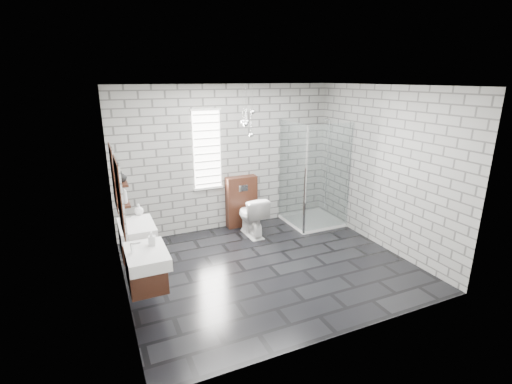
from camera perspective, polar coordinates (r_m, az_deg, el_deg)
floor at (r=5.89m, az=2.03°, el=-11.33°), size 4.20×3.60×0.02m
ceiling at (r=5.18m, az=2.36°, el=16.15°), size 4.20×3.60×0.02m
wall_back at (r=7.00m, az=-4.41°, el=5.15°), size 4.20×0.02×2.70m
wall_front at (r=3.93m, az=13.99°, el=-5.06°), size 4.20×0.02×2.70m
wall_left at (r=4.86m, az=-20.72°, el=-1.34°), size 0.02×3.60×2.70m
wall_right at (r=6.57m, az=18.97°, el=3.46°), size 0.02×3.60×2.70m
vanity_left at (r=4.65m, az=-16.97°, el=-9.76°), size 0.47×0.70×1.57m
vanity_right at (r=5.48m, az=-18.30°, el=-5.64°), size 0.47×0.70×1.57m
shelf_lower at (r=4.83m, az=-19.70°, el=-1.73°), size 0.14×0.30×0.03m
shelf_upper at (r=4.76m, az=-20.01°, el=1.23°), size 0.14×0.30×0.03m
window at (r=6.81m, az=-7.55°, el=6.44°), size 0.56×0.05×1.48m
cistern_panel at (r=7.20m, az=-2.25°, el=-1.47°), size 0.60×0.20×1.00m
flush_plate at (r=7.02m, az=-1.96°, el=0.60°), size 0.18×0.01×0.12m
shower_enclosure at (r=7.32m, az=8.56°, el=-1.31°), size 1.00×1.00×2.03m
pendant_cluster at (r=6.57m, az=-1.27°, el=10.69°), size 0.29×0.27×0.90m
toilet at (r=6.81m, az=-0.68°, el=-3.68°), size 0.43×0.74×0.75m
soap_bottle_a at (r=4.69m, az=-15.72°, el=-6.89°), size 0.10×0.10×0.18m
soap_bottle_b at (r=5.77m, az=-17.58°, el=-2.56°), size 0.16×0.16×0.17m
soap_bottle_c at (r=4.77m, az=-19.70°, el=-0.36°), size 0.10×0.10×0.23m
vase at (r=4.76m, az=-20.01°, el=2.26°), size 0.14×0.14×0.13m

